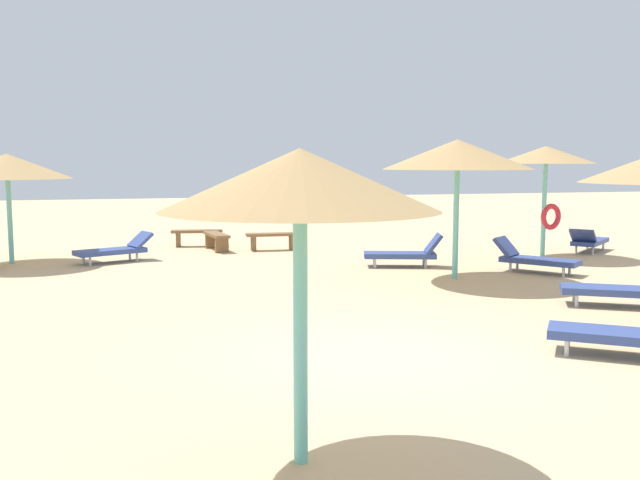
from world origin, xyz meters
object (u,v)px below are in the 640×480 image
parasol_1 (7,167)px  parasol_4 (546,157)px  lounger_1 (116,249)px  parasol_2 (457,155)px  lounger_5 (621,289)px  lounger_4 (589,241)px  lounger_0 (629,333)px  bench_2 (197,235)px  lounger_7 (405,253)px  bench_0 (273,238)px  parasol_3 (300,182)px  lounger_2 (534,259)px  bench_1 (216,238)px

parasol_1 → parasol_4: 13.58m
parasol_1 → lounger_1: parasol_1 is taller
parasol_2 → lounger_5: parasol_2 is taller
parasol_1 → lounger_5: parasol_1 is taller
parasol_1 → lounger_4: (15.14, -1.92, -2.07)m
parasol_1 → lounger_0: (8.95, -11.01, -2.07)m
parasol_2 → parasol_4: parasol_2 is taller
parasol_2 → bench_2: (-4.77, 7.28, -2.31)m
lounger_7 → bench_0: bearing=122.0°
parasol_2 → parasol_4: size_ratio=1.09×
parasol_3 → bench_0: 14.13m
parasol_4 → bench_2: bearing=151.4°
parasol_1 → parasol_2: (9.52, -4.95, 0.26)m
parasol_4 → bench_2: parasol_4 is taller
lounger_2 → lounger_4: 4.45m
parasol_3 → lounger_1: parasol_3 is taller
parasol_2 → lounger_2: 3.16m
parasol_4 → bench_2: 10.08m
parasol_2 → bench_2: parasol_2 is taller
parasol_1 → lounger_0: parasol_1 is taller
lounger_1 → bench_2: size_ratio=1.29×
lounger_0 → bench_1: (-3.76, 12.23, 0.03)m
parasol_1 → bench_2: 5.67m
bench_0 → lounger_5: bearing=-65.1°
parasol_2 → lounger_0: bearing=-95.4°
lounger_1 → lounger_5: (8.52, -7.95, -0.00)m
lounger_0 → bench_1: size_ratio=1.23×
bench_2 → lounger_7: bearing=-50.6°
lounger_0 → bench_1: lounger_0 is taller
lounger_0 → parasol_4: bearing=62.9°
parasol_1 → bench_0: 7.09m
lounger_4 → bench_2: lounger_4 is taller
lounger_0 → lounger_4: 11.00m
lounger_2 → bench_2: bearing=134.6°
lounger_2 → lounger_7: (-2.46, 1.61, 0.00)m
lounger_0 → bench_0: size_ratio=1.25×
parasol_2 → bench_0: size_ratio=2.08×
parasol_4 → lounger_0: bearing=-117.1°
lounger_7 → bench_2: (-4.42, 5.38, 0.02)m
parasol_2 → lounger_4: parasol_2 is taller
parasol_1 → parasol_2: size_ratio=0.96×
parasol_1 → lounger_5: size_ratio=1.54×
parasol_3 → parasol_4: (9.24, 10.53, 0.27)m
parasol_2 → bench_2: size_ratio=2.05×
bench_1 → bench_2: bearing=111.6°
lounger_1 → lounger_7: size_ratio=1.02×
parasol_4 → lounger_0: size_ratio=1.54×
lounger_4 → bench_0: 8.84m
lounger_5 → lounger_2: bearing=80.1°
parasol_1 → parasol_3: (4.13, -12.90, -0.03)m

